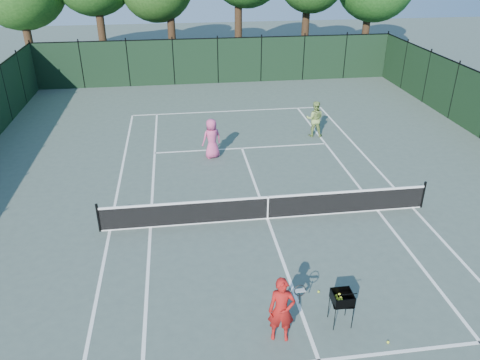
{
  "coord_description": "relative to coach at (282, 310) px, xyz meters",
  "views": [
    {
      "loc": [
        -2.93,
        -13.92,
        8.83
      ],
      "look_at": [
        -0.85,
        1.0,
        1.1
      ],
      "focal_mm": 35.0,
      "sensor_mm": 36.0,
      "label": 1
    }
  ],
  "objects": [
    {
      "name": "fence_far",
      "position": [
        0.75,
        23.55,
        0.61
      ],
      "size": [
        24.0,
        0.05,
        3.0
      ],
      "primitive_type": "cube",
      "color": "black",
      "rests_on": "ground"
    },
    {
      "name": "tennis_net",
      "position": [
        0.75,
        5.55,
        -0.42
      ],
      "size": [
        11.69,
        0.09,
        1.06
      ],
      "color": "black",
      "rests_on": "ground"
    },
    {
      "name": "ground",
      "position": [
        0.75,
        5.55,
        -0.89
      ],
      "size": [
        90.0,
        90.0,
        0.0
      ],
      "primitive_type": "plane",
      "color": "#45544B",
      "rests_on": "ground"
    },
    {
      "name": "ball_hopper",
      "position": [
        1.63,
        0.29,
        -0.07
      ],
      "size": [
        0.56,
        0.56,
        0.98
      ],
      "rotation": [
        0.0,
        0.0,
        -0.11
      ],
      "color": "black",
      "rests_on": "ground"
    },
    {
      "name": "loose_ball_midcourt",
      "position": [
        1.43,
        1.48,
        -0.86
      ],
      "size": [
        0.07,
        0.07,
        0.07
      ],
      "primitive_type": "sphere",
      "color": "#B7D82C",
      "rests_on": "ground"
    },
    {
      "name": "player_green",
      "position": [
        4.57,
        13.04,
        0.01
      ],
      "size": [
        1.03,
        0.89,
        1.81
      ],
      "rotation": [
        0.0,
        0.0,
        2.88
      ],
      "color": "#8BA954",
      "rests_on": "ground"
    },
    {
      "name": "center_service_line",
      "position": [
        0.75,
        5.55,
        -0.89
      ],
      "size": [
        0.1,
        12.8,
        0.01
      ],
      "primitive_type": "cube",
      "color": "white",
      "rests_on": "ground"
    },
    {
      "name": "sideline_singles_right",
      "position": [
        4.86,
        5.55,
        -0.89
      ],
      "size": [
        0.1,
        23.77,
        0.01
      ],
      "primitive_type": "cube",
      "color": "white",
      "rests_on": "ground"
    },
    {
      "name": "sideline_doubles_left",
      "position": [
        -4.74,
        5.55,
        -0.89
      ],
      "size": [
        0.1,
        23.77,
        0.01
      ],
      "primitive_type": "cube",
      "color": "white",
      "rests_on": "ground"
    },
    {
      "name": "sideline_singles_left",
      "position": [
        -3.37,
        5.55,
        -0.89
      ],
      "size": [
        0.1,
        23.77,
        0.01
      ],
      "primitive_type": "cube",
      "color": "white",
      "rests_on": "ground"
    },
    {
      "name": "coach",
      "position": [
        0.0,
        0.0,
        0.0
      ],
      "size": [
        1.02,
        0.58,
        1.79
      ],
      "rotation": [
        0.0,
        0.0,
        -0.19
      ],
      "color": "#AA1513",
      "rests_on": "ground"
    },
    {
      "name": "player_pink",
      "position": [
        -0.74,
        11.12,
        0.02
      ],
      "size": [
        1.04,
        0.85,
        1.83
      ],
      "rotation": [
        0.0,
        0.0,
        3.49
      ],
      "color": "#CF497F",
      "rests_on": "ground"
    },
    {
      "name": "loose_ball_near_cart",
      "position": [
        2.59,
        -0.55,
        -0.86
      ],
      "size": [
        0.07,
        0.07,
        0.07
      ],
      "primitive_type": "sphere",
      "color": "yellow",
      "rests_on": "ground"
    },
    {
      "name": "sideline_doubles_right",
      "position": [
        6.23,
        5.55,
        -0.89
      ],
      "size": [
        0.1,
        23.77,
        0.01
      ],
      "primitive_type": "cube",
      "color": "white",
      "rests_on": "ground"
    },
    {
      "name": "baseline_far",
      "position": [
        0.75,
        17.43,
        -0.89
      ],
      "size": [
        10.97,
        0.1,
        0.01
      ],
      "primitive_type": "cube",
      "color": "white",
      "rests_on": "ground"
    },
    {
      "name": "service_line_far",
      "position": [
        0.75,
        11.95,
        -0.89
      ],
      "size": [
        8.23,
        0.1,
        0.01
      ],
      "primitive_type": "cube",
      "color": "white",
      "rests_on": "ground"
    }
  ]
}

